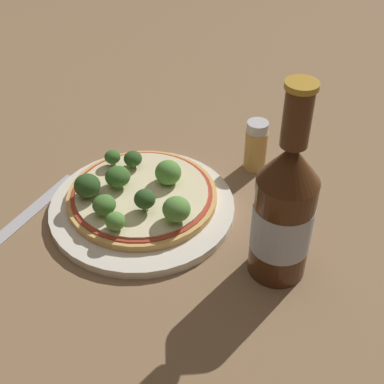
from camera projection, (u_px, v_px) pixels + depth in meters
The scene contains 15 objects.
ground_plane at pixel (153, 200), 0.73m from camera, with size 3.00×3.00×0.00m, color #846647.
plate at pixel (142, 207), 0.71m from camera, with size 0.24×0.24×0.01m.
pizza at pixel (142, 195), 0.71m from camera, with size 0.20×0.20×0.01m.
broccoli_floret_0 at pixel (87, 186), 0.68m from camera, with size 0.03×0.03×0.03m.
broccoli_floret_1 at pixel (118, 177), 0.70m from camera, with size 0.03×0.03×0.03m.
broccoli_floret_2 at pixel (148, 199), 0.66m from camera, with size 0.03×0.03×0.03m.
broccoli_floret_3 at pixel (168, 173), 0.71m from camera, with size 0.04×0.04×0.03m.
broccoli_floret_4 at pixel (104, 205), 0.66m from camera, with size 0.03×0.03×0.03m.
broccoli_floret_5 at pixel (112, 157), 0.74m from camera, with size 0.02×0.02×0.02m.
broccoli_floret_6 at pixel (177, 209), 0.65m from camera, with size 0.03×0.03×0.03m.
broccoli_floret_7 at pixel (115, 221), 0.64m from camera, with size 0.02×0.02×0.02m.
broccoli_floret_8 at pixel (133, 159), 0.74m from camera, with size 0.03×0.03×0.02m.
beer_bottle at pixel (284, 211), 0.58m from camera, with size 0.07×0.07×0.24m.
pepper_shaker at pixel (256, 146), 0.76m from camera, with size 0.03×0.03×0.08m.
fork at pixel (30, 212), 0.71m from camera, with size 0.09×0.17×0.00m.
Camera 1 is at (0.10, -0.55, 0.47)m, focal length 50.00 mm.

